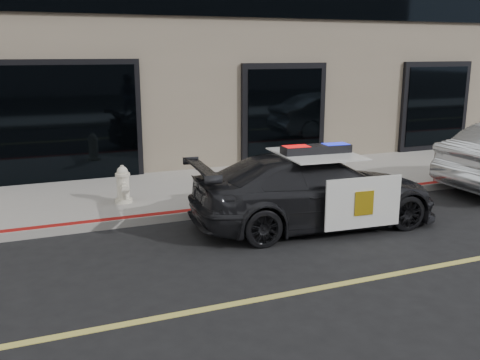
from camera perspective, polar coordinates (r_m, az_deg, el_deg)
name	(u,v)px	position (r m, az deg, el deg)	size (l,w,h in m)	color
ground	(207,309)	(6.67, -3.58, -13.61)	(120.00, 120.00, 0.00)	black
sidewalk_n	(127,197)	(11.43, -12.01, -1.77)	(60.00, 3.50, 0.15)	gray
police_car	(315,190)	(9.56, 8.00, -1.02)	(2.42, 4.70, 1.46)	black
fire_hydrant	(123,185)	(10.67, -12.36, -0.55)	(0.34, 0.47, 0.74)	silver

